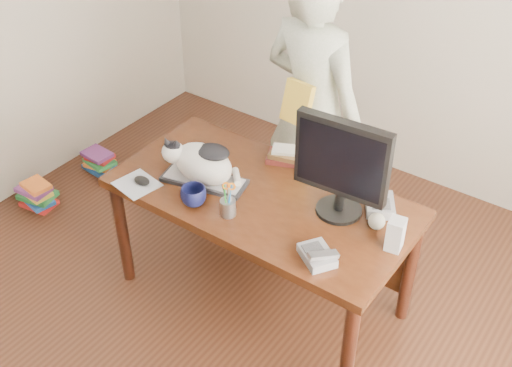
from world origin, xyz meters
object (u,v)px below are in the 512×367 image
object	(u,v)px
keyboard	(204,180)
book_stack	(286,155)
baseball	(377,221)
person	(312,113)
book_pile_a	(37,195)
book_pile_b	(99,161)
phone	(318,255)
cat	(200,162)
speaker	(395,234)
monitor	(342,164)
desk	(270,209)
pen_cup	(228,206)
coffee_mug	(194,196)
calculator	(380,205)
mouse	(142,181)

from	to	relation	value
keyboard	book_stack	size ratio (longest dim) A/B	2.01
baseball	person	size ratio (longest dim) A/B	0.05
book_pile_a	book_pile_b	bearing A→B (deg)	86.87
person	phone	bearing A→B (deg)	129.96
baseball	cat	bearing A→B (deg)	-167.87
phone	baseball	size ratio (longest dim) A/B	2.61
speaker	monitor	bearing A→B (deg)	160.05
monitor	baseball	distance (m)	0.33
desk	speaker	xyz separation A→B (m)	(0.74, -0.06, 0.23)
keyboard	pen_cup	world-z (taller)	pen_cup
desk	book_pile_a	size ratio (longest dim) A/B	5.92
baseball	phone	bearing A→B (deg)	-107.81
phone	speaker	xyz separation A→B (m)	(0.25, 0.28, 0.06)
monitor	book_pile_a	world-z (taller)	monitor
monitor	book_pile_b	world-z (taller)	monitor
coffee_mug	baseball	world-z (taller)	coffee_mug
desk	book_stack	size ratio (longest dim) A/B	6.66
phone	calculator	xyz separation A→B (m)	(0.06, 0.50, -0.00)
cat	book_stack	xyz separation A→B (m)	(0.25, 0.43, -0.10)
cat	phone	distance (m)	0.84
book_stack	book_pile_b	xyz separation A→B (m)	(-1.65, 0.01, -0.71)
desk	pen_cup	size ratio (longest dim) A/B	7.94
speaker	book_stack	xyz separation A→B (m)	(-0.81, 0.31, -0.05)
calculator	person	size ratio (longest dim) A/B	0.13
coffee_mug	desk	bearing A→B (deg)	55.92
desk	monitor	size ratio (longest dim) A/B	2.99
monitor	book_pile_a	bearing A→B (deg)	-176.11
speaker	keyboard	bearing A→B (deg)	177.39
phone	coffee_mug	bearing A→B (deg)	-145.55
person	calculator	bearing A→B (deg)	155.70
desk	book_pile_a	xyz separation A→B (m)	(-1.75, -0.28, -0.51)
desk	book_pile_a	world-z (taller)	desk
person	book_stack	bearing A→B (deg)	100.18
monitor	desk	bearing A→B (deg)	177.88
coffee_mug	cat	bearing A→B (deg)	117.90
monitor	calculator	world-z (taller)	monitor
mouse	book_pile_a	size ratio (longest dim) A/B	0.39
book_stack	book_pile_b	bearing A→B (deg)	160.09
book_stack	person	world-z (taller)	person
pen_cup	baseball	world-z (taller)	pen_cup
mouse	baseball	xyz separation A→B (m)	(1.17, 0.40, 0.02)
desk	book_pile_b	xyz separation A→B (m)	(-1.72, 0.27, -0.53)
desk	keyboard	bearing A→B (deg)	-151.41
cat	book_stack	world-z (taller)	cat
book_pile_b	cat	bearing A→B (deg)	-17.72
phone	speaker	world-z (taller)	speaker
monitor	mouse	size ratio (longest dim) A/B	5.07
speaker	book_pile_a	bearing A→B (deg)	176.34
desk	coffee_mug	world-z (taller)	coffee_mug
monitor	speaker	size ratio (longest dim) A/B	3.24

